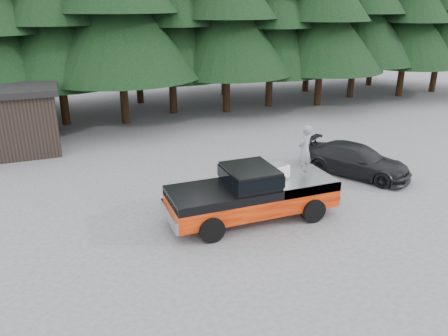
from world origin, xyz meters
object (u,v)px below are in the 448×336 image
object	(u,v)px
pickup_truck	(252,201)
man_on_bed	(305,150)
air_compressor	(277,172)
parked_car	(356,160)

from	to	relation	value
pickup_truck	man_on_bed	size ratio (longest dim) A/B	3.37
air_compressor	parked_car	bearing A→B (deg)	9.49
air_compressor	man_on_bed	distance (m)	1.28
man_on_bed	parked_car	distance (m)	4.59
pickup_truck	air_compressor	distance (m)	1.35
air_compressor	pickup_truck	bearing A→B (deg)	173.66
pickup_truck	air_compressor	bearing A→B (deg)	6.41
air_compressor	parked_car	size ratio (longest dim) A/B	0.15
man_on_bed	pickup_truck	bearing A→B (deg)	-18.94
pickup_truck	air_compressor	xyz separation A→B (m)	(1.00, 0.11, 0.90)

